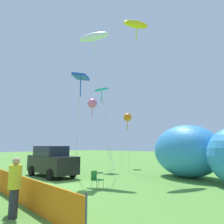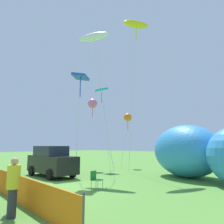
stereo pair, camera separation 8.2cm
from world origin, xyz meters
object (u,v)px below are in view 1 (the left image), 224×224
spectator_in_black_shirt (15,184)px  kite_pink_octopus (92,104)px  spectator_in_blue_shirt (15,185)px  kite_yellow_hero (136,25)px  kite_orange_flower (128,117)px  folding_chair (96,178)px  parked_car (51,161)px  kite_white_ghost (94,37)px  kite_teal_diamond (102,91)px  inflatable_cat (199,153)px  kite_blue_box (81,78)px

spectator_in_black_shirt → kite_pink_octopus: kite_pink_octopus is taller
spectator_in_blue_shirt → kite_yellow_hero: (-2.71, 10.63, 10.85)m
kite_orange_flower → folding_chair: bearing=-61.8°
parked_car → folding_chair: size_ratio=5.38×
kite_orange_flower → kite_white_ghost: size_ratio=0.49×
kite_white_ghost → kite_yellow_hero: bearing=51.9°
kite_teal_diamond → inflatable_cat: bearing=-3.6°
inflatable_cat → kite_orange_flower: (-7.98, 3.38, 3.24)m
parked_car → spectator_in_blue_shirt: parked_car is taller
parked_car → spectator_in_blue_shirt: size_ratio=2.66×
parked_car → kite_teal_diamond: size_ratio=0.61×
spectator_in_blue_shirt → kite_orange_flower: (-6.31, 14.18, 3.88)m
folding_chair → inflatable_cat: size_ratio=0.11×
kite_pink_octopus → kite_white_ghost: bearing=-44.1°
parked_car → kite_white_ghost: size_ratio=0.42×
spectator_in_black_shirt → kite_teal_diamond: size_ratio=0.21×
spectator_in_blue_shirt → spectator_in_black_shirt: spectator_in_blue_shirt is taller
parked_car → kite_teal_diamond: bearing=105.2°
kite_blue_box → parked_car: bearing=-179.7°
inflatable_cat → kite_blue_box: 8.77m
folding_chair → kite_pink_octopus: 10.73m
kite_orange_flower → kite_blue_box: bearing=-72.7°
spectator_in_black_shirt → kite_yellow_hero: 15.20m
parked_car → kite_orange_flower: (0.09, 8.58, 3.82)m
inflatable_cat → kite_teal_diamond: kite_teal_diamond is taller
folding_chair → kite_orange_flower: kite_orange_flower is taller
kite_pink_octopus → kite_blue_box: kite_blue_box is taller
kite_blue_box → spectator_in_black_shirt: bearing=-60.0°
inflatable_cat → kite_teal_diamond: size_ratio=1.05×
kite_blue_box → kite_orange_flower: bearing=107.3°
kite_pink_octopus → kite_yellow_hero: bearing=-2.5°
spectator_in_blue_shirt → spectator_in_black_shirt: 0.62m
kite_pink_octopus → kite_orange_flower: (1.61, 3.32, -1.12)m
kite_teal_diamond → kite_yellow_hero: bearing=-9.2°
kite_white_ghost → kite_pink_octopus: bearing=135.9°
parked_car → kite_yellow_hero: kite_yellow_hero is taller
inflatable_cat → kite_white_ghost: 11.32m
kite_pink_octopus → folding_chair: bearing=-42.9°
spectator_in_blue_shirt → spectator_in_black_shirt: (-0.55, 0.28, -0.08)m
kite_blue_box → kite_white_ghost: bearing=118.2°
kite_teal_diamond → spectator_in_blue_shirt: bearing=-57.6°
parked_car → kite_pink_octopus: (-1.51, 5.25, 4.94)m
kite_white_ghost → kite_blue_box: size_ratio=1.65×
kite_pink_octopus → kite_white_ghost: kite_white_ghost is taller
kite_teal_diamond → kite_white_ghost: bearing=-55.7°
parked_car → kite_blue_box: (2.77, 0.01, 5.25)m
kite_teal_diamond → kite_yellow_hero: kite_yellow_hero is taller
inflatable_cat → spectator_in_blue_shirt: inflatable_cat is taller
folding_chair → kite_yellow_hero: size_ratio=0.07×
spectator_in_blue_shirt → kite_blue_box: size_ratio=0.26×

